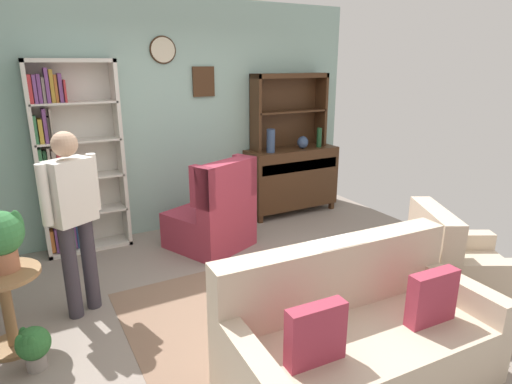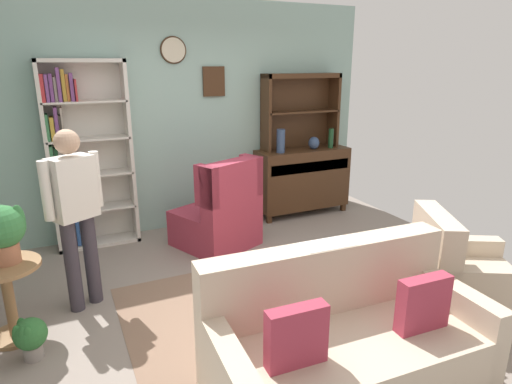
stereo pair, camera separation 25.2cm
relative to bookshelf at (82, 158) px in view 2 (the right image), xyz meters
The scene contains 16 objects.
ground_plane 2.52m from the bookshelf, 57.72° to the right, with size 5.40×4.60×0.02m, color gray.
wall_back 1.30m from the bookshelf, ahead, with size 5.00×0.09×2.80m.
area_rug 2.85m from the bookshelf, 57.53° to the right, with size 2.74×2.07×0.01m, color #846651.
bookshelf is the anchor object (origin of this frame).
sideboard 2.86m from the bookshelf, ahead, with size 1.30×0.45×0.92m.
sideboard_hutch 2.86m from the bookshelf, ahead, with size 1.10×0.26×1.00m.
vase_tall 2.43m from the bookshelf, ahead, with size 0.11×0.11×0.31m, color #33476B.
vase_round 2.95m from the bookshelf, ahead, with size 0.15×0.15×0.17m, color #33476B.
bottle_wine 3.21m from the bookshelf, ahead, with size 0.07×0.07×0.27m, color #194223.
couch_floral 3.49m from the bookshelf, 67.62° to the right, with size 1.84×0.94×0.90m.
armchair_floral 4.02m from the bookshelf, 46.12° to the right, with size 1.04×1.03×0.88m.
wingback_chair 1.66m from the bookshelf, 27.47° to the right, with size 1.03×1.04×1.05m.
plant_stand 1.91m from the bookshelf, 113.23° to the right, with size 0.52×0.52×0.62m.
potted_plant_large 1.76m from the bookshelf, 112.65° to the right, with size 0.32×0.32×0.45m.
potted_plant_small 2.25m from the bookshelf, 106.14° to the right, with size 0.23×0.23×0.32m.
person_reading 1.41m from the bookshelf, 96.69° to the right, with size 0.50×0.34×1.56m.
Camera 2 is at (-1.46, -3.14, 2.07)m, focal length 30.30 mm.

